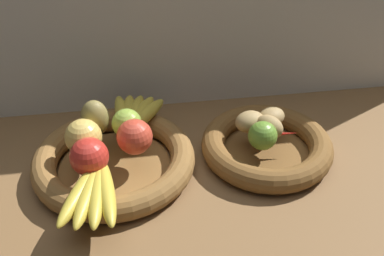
{
  "coord_description": "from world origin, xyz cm",
  "views": [
    {
      "loc": [
        -12.98,
        -72.96,
        65.41
      ],
      "look_at": [
        -1.4,
        3.8,
        9.33
      ],
      "focal_mm": 42.01,
      "sensor_mm": 36.0,
      "label": 1
    }
  ],
  "objects_px": {
    "potato_back": "(272,117)",
    "potato_large": "(269,127)",
    "fruit_bowl_right": "(267,146)",
    "chili_pepper": "(275,134)",
    "apple_red_right": "(135,137)",
    "fruit_bowl_left": "(114,160)",
    "pear_brown": "(95,118)",
    "potato_oblong": "(250,122)",
    "banana_bunch_back": "(134,115)",
    "apple_green_back": "(127,123)",
    "banana_bunch_front": "(94,190)",
    "lime_near": "(263,136)",
    "apple_golden_left": "(83,137)",
    "apple_red_front": "(89,157)"
  },
  "relations": [
    {
      "from": "fruit_bowl_left",
      "to": "fruit_bowl_right",
      "type": "distance_m",
      "value": 0.34
    },
    {
      "from": "fruit_bowl_right",
      "to": "apple_green_back",
      "type": "relative_size",
      "value": 4.5
    },
    {
      "from": "banana_bunch_back",
      "to": "lime_near",
      "type": "height_order",
      "value": "lime_near"
    },
    {
      "from": "apple_golden_left",
      "to": "chili_pepper",
      "type": "distance_m",
      "value": 0.41
    },
    {
      "from": "banana_bunch_back",
      "to": "potato_large",
      "type": "xyz_separation_m",
      "value": [
        0.29,
        -0.11,
        0.01
      ]
    },
    {
      "from": "apple_green_back",
      "to": "potato_large",
      "type": "distance_m",
      "value": 0.31
    },
    {
      "from": "potato_large",
      "to": "apple_red_right",
      "type": "bearing_deg",
      "value": -177.97
    },
    {
      "from": "banana_bunch_front",
      "to": "apple_golden_left",
      "type": "bearing_deg",
      "value": 99.04
    },
    {
      "from": "apple_red_front",
      "to": "chili_pepper",
      "type": "bearing_deg",
      "value": 7.99
    },
    {
      "from": "banana_bunch_back",
      "to": "potato_oblong",
      "type": "relative_size",
      "value": 2.42
    },
    {
      "from": "pear_brown",
      "to": "chili_pepper",
      "type": "xyz_separation_m",
      "value": [
        0.39,
        -0.07,
        -0.03
      ]
    },
    {
      "from": "fruit_bowl_right",
      "to": "potato_back",
      "type": "distance_m",
      "value": 0.07
    },
    {
      "from": "pear_brown",
      "to": "potato_oblong",
      "type": "distance_m",
      "value": 0.34
    },
    {
      "from": "fruit_bowl_right",
      "to": "banana_bunch_back",
      "type": "height_order",
      "value": "banana_bunch_back"
    },
    {
      "from": "apple_red_right",
      "to": "chili_pepper",
      "type": "xyz_separation_m",
      "value": [
        0.31,
        0.0,
        -0.03
      ]
    },
    {
      "from": "fruit_bowl_left",
      "to": "fruit_bowl_right",
      "type": "bearing_deg",
      "value": 0.0
    },
    {
      "from": "apple_green_back",
      "to": "pear_brown",
      "type": "xyz_separation_m",
      "value": [
        -0.07,
        0.02,
        0.01
      ]
    },
    {
      "from": "banana_bunch_front",
      "to": "lime_near",
      "type": "distance_m",
      "value": 0.37
    },
    {
      "from": "pear_brown",
      "to": "potato_large",
      "type": "height_order",
      "value": "pear_brown"
    },
    {
      "from": "fruit_bowl_right",
      "to": "apple_red_right",
      "type": "distance_m",
      "value": 0.3
    },
    {
      "from": "fruit_bowl_right",
      "to": "lime_near",
      "type": "relative_size",
      "value": 4.74
    },
    {
      "from": "fruit_bowl_right",
      "to": "potato_large",
      "type": "xyz_separation_m",
      "value": [
        -0.0,
        -0.0,
        0.05
      ]
    },
    {
      "from": "potato_oblong",
      "to": "pear_brown",
      "type": "bearing_deg",
      "value": 173.55
    },
    {
      "from": "fruit_bowl_left",
      "to": "banana_bunch_front",
      "type": "distance_m",
      "value": 0.15
    },
    {
      "from": "banana_bunch_back",
      "to": "lime_near",
      "type": "relative_size",
      "value": 2.68
    },
    {
      "from": "apple_red_right",
      "to": "pear_brown",
      "type": "distance_m",
      "value": 0.11
    },
    {
      "from": "apple_green_back",
      "to": "potato_large",
      "type": "height_order",
      "value": "apple_green_back"
    },
    {
      "from": "apple_green_back",
      "to": "apple_red_right",
      "type": "bearing_deg",
      "value": -75.6
    },
    {
      "from": "apple_red_front",
      "to": "apple_golden_left",
      "type": "bearing_deg",
      "value": 101.87
    },
    {
      "from": "banana_bunch_back",
      "to": "chili_pepper",
      "type": "distance_m",
      "value": 0.33
    },
    {
      "from": "apple_green_back",
      "to": "chili_pepper",
      "type": "xyz_separation_m",
      "value": [
        0.32,
        -0.06,
        -0.02
      ]
    },
    {
      "from": "apple_red_right",
      "to": "banana_bunch_front",
      "type": "bearing_deg",
      "value": -123.92
    },
    {
      "from": "apple_golden_left",
      "to": "potato_back",
      "type": "distance_m",
      "value": 0.42
    },
    {
      "from": "apple_red_right",
      "to": "lime_near",
      "type": "bearing_deg",
      "value": -5.95
    },
    {
      "from": "fruit_bowl_right",
      "to": "chili_pepper",
      "type": "relative_size",
      "value": 2.86
    },
    {
      "from": "fruit_bowl_right",
      "to": "potato_back",
      "type": "relative_size",
      "value": 4.54
    },
    {
      "from": "banana_bunch_front",
      "to": "banana_bunch_back",
      "type": "height_order",
      "value": "same"
    },
    {
      "from": "potato_back",
      "to": "potato_large",
      "type": "bearing_deg",
      "value": -114.44
    },
    {
      "from": "fruit_bowl_left",
      "to": "potato_back",
      "type": "distance_m",
      "value": 0.37
    },
    {
      "from": "fruit_bowl_left",
      "to": "potato_oblong",
      "type": "bearing_deg",
      "value": 5.16
    },
    {
      "from": "potato_large",
      "to": "banana_bunch_back",
      "type": "bearing_deg",
      "value": 160.06
    },
    {
      "from": "pear_brown",
      "to": "banana_bunch_front",
      "type": "relative_size",
      "value": 0.42
    },
    {
      "from": "fruit_bowl_right",
      "to": "banana_bunch_front",
      "type": "height_order",
      "value": "banana_bunch_front"
    },
    {
      "from": "pear_brown",
      "to": "potato_back",
      "type": "distance_m",
      "value": 0.4
    },
    {
      "from": "banana_bunch_back",
      "to": "chili_pepper",
      "type": "height_order",
      "value": "banana_bunch_back"
    },
    {
      "from": "apple_red_front",
      "to": "pear_brown",
      "type": "distance_m",
      "value": 0.13
    },
    {
      "from": "apple_red_front",
      "to": "banana_bunch_front",
      "type": "distance_m",
      "value": 0.08
    },
    {
      "from": "apple_red_right",
      "to": "banana_bunch_front",
      "type": "relative_size",
      "value": 0.37
    },
    {
      "from": "apple_green_back",
      "to": "potato_oblong",
      "type": "height_order",
      "value": "apple_green_back"
    },
    {
      "from": "chili_pepper",
      "to": "fruit_bowl_right",
      "type": "bearing_deg",
      "value": 151.75
    }
  ]
}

